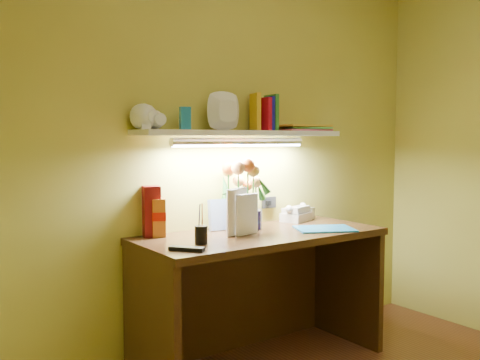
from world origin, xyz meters
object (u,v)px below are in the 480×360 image
at_px(desk, 261,299).
at_px(telephone, 296,213).
at_px(desk_clock, 309,213).
at_px(flower_bouquet, 243,196).
at_px(whisky_bottle, 159,213).

relative_size(desk, telephone, 7.78).
bearing_deg(desk_clock, flower_bouquet, 175.76).
xyz_separation_m(telephone, desk_clock, (0.13, 0.02, -0.02)).
bearing_deg(flower_bouquet, desk_clock, 4.77).
xyz_separation_m(desk, flower_bouquet, (-0.00, 0.17, 0.57)).
xyz_separation_m(desk_clock, whisky_bottle, (-1.07, 0.00, 0.09)).
distance_m(flower_bouquet, whisky_bottle, 0.52).
height_order(desk, telephone, telephone).
bearing_deg(whisky_bottle, desk_clock, -0.02).
distance_m(desk, telephone, 0.64).
distance_m(flower_bouquet, telephone, 0.45).
height_order(desk, flower_bouquet, flower_bouquet).
relative_size(desk, flower_bouquet, 3.68).
relative_size(desk, whisky_bottle, 5.44).
height_order(desk, desk_clock, desk_clock).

